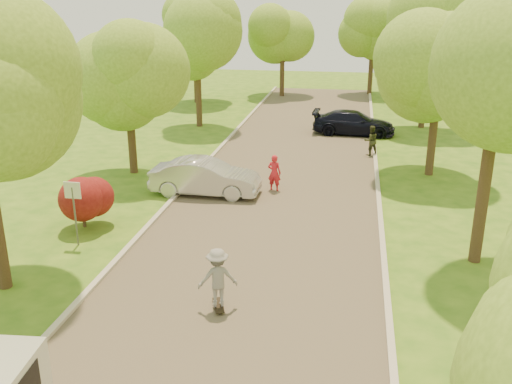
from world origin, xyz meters
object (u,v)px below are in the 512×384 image
Objects in this scene: skateboarder at (218,278)px; person_olive at (371,141)px; silver_sedan at (205,177)px; person_striped at (274,173)px; dark_sedan at (354,123)px; longboard at (218,305)px; street_sign at (73,200)px.

skateboarder reaches higher than person_olive.
silver_sedan is 2.87m from person_striped.
person_olive reaches higher than dark_sedan.
dark_sedan is at bearing -26.01° from silver_sedan.
dark_sedan is at bearing -119.83° from skateboarder.
person_olive is (4.12, 15.99, 0.68)m from longboard.
skateboarder is 9.67m from person_striped.
person_striped is at bearing 36.60° from person_olive.
person_striped is at bearing 49.69° from street_sign.
longboard is 9.69m from person_striped.
street_sign is 16.08m from person_olive.
skateboarder reaches higher than silver_sedan.
skateboarder is (-3.21, -20.53, 0.21)m from dark_sedan.
person_olive reaches higher than silver_sedan.
person_olive is at bearing -125.41° from longboard.
dark_sedan is 20.78m from longboard.
silver_sedan is 9.12m from longboard.
street_sign reaches higher than silver_sedan.
person_striped is (2.71, 0.95, 0.04)m from silver_sedan.
street_sign is at bearing 60.60° from person_striped.
dark_sedan is (5.83, 11.81, -0.04)m from silver_sedan.
person_olive is at bearing 53.29° from street_sign.
skateboarder is 1.03× the size of person_striped.
skateboarder reaches higher than person_striped.
person_striped reaches higher than silver_sedan.
street_sign is 1.36× the size of skateboarder.
skateboarder is at bearing -29.63° from street_sign.
skateboarder is at bearing 54.73° from person_olive.
person_striped is at bearing -111.44° from skateboarder.
skateboarder is (5.48, -3.11, -0.66)m from street_sign.
street_sign is 8.63m from person_striped.
longboard is (5.48, -3.11, -1.47)m from street_sign.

